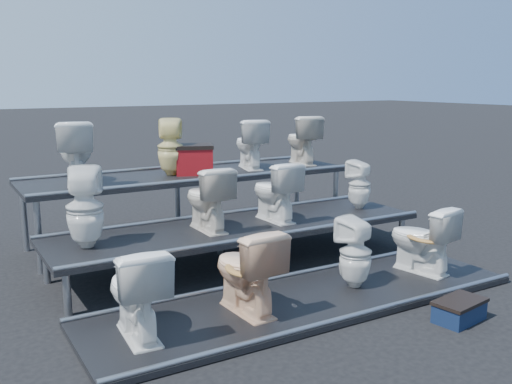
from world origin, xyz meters
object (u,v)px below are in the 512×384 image
toilet_2 (355,253)px  toilet_10 (250,144)px  toilet_0 (136,291)px  toilet_4 (85,208)px  toilet_8 (75,152)px  toilet_11 (302,140)px  toilet_9 (170,147)px  toilet_3 (421,239)px  toilet_7 (360,185)px  toilet_5 (207,198)px  toilet_1 (246,270)px  red_crate (194,161)px  toilet_6 (275,191)px  step_stool (459,312)px

toilet_2 → toilet_10: size_ratio=1.03×
toilet_0 → toilet_2: toilet_0 is taller
toilet_4 → toilet_8: bearing=-80.9°
toilet_4 → toilet_11: size_ratio=1.13×
toilet_9 → toilet_11: 2.00m
toilet_3 → toilet_7: bearing=-111.5°
toilet_5 → toilet_9: (0.12, 1.30, 0.41)m
toilet_1 → toilet_4: toilet_4 is taller
toilet_7 → red_crate: size_ratio=1.33×
toilet_6 → toilet_3: bearing=125.8°
toilet_7 → toilet_8: 3.44m
toilet_2 → toilet_3: (0.88, 0.00, 0.01)m
toilet_9 → red_crate: bearing=-165.6°
toilet_6 → toilet_11: 1.87m
toilet_7 → toilet_9: bearing=-48.6°
toilet_4 → toilet_7: bearing=-160.8°
toilet_3 → toilet_10: toilet_10 is taller
toilet_2 → toilet_4: size_ratio=0.88×
red_crate → toilet_4: bearing=-124.2°
toilet_4 → toilet_1: bearing=147.6°
red_crate → step_stool: (0.89, -3.53, -0.94)m
toilet_11 → step_stool: 3.84m
toilet_11 → toilet_4: bearing=33.3°
toilet_0 → toilet_11: bearing=-138.4°
toilet_7 → toilet_9: size_ratio=0.85×
toilet_1 → toilet_5: 1.38m
toilet_10 → toilet_2: bearing=96.7°
toilet_10 → toilet_11: bearing=-166.5°
toilet_0 → toilet_8: (0.18, 2.60, 0.79)m
toilet_7 → toilet_10: bearing=-72.6°
toilet_2 → toilet_3: 0.88m
toilet_0 → toilet_1: size_ratio=0.98×
toilet_7 → toilet_4: bearing=-15.3°
toilet_2 → toilet_8: 3.38m
toilet_1 → step_stool: toilet_1 is taller
toilet_0 → toilet_6: (2.08, 1.30, 0.37)m
toilet_6 → toilet_9: (-0.73, 1.30, 0.42)m
toilet_1 → toilet_11: toilet_11 is taller
toilet_2 → step_stool: bearing=100.1°
toilet_5 → toilet_6: toilet_5 is taller
toilet_1 → step_stool: (1.55, -0.98, -0.36)m
toilet_1 → toilet_4: 1.71m
toilet_4 → toilet_6: 2.13m
toilet_2 → toilet_6: bearing=-94.4°
toilet_7 → toilet_9: (-1.98, 1.30, 0.45)m
toilet_3 → toilet_11: bearing=-106.5°
step_stool → toilet_6: bearing=91.7°
toilet_4 → toilet_6: toilet_4 is taller
toilet_4 → toilet_6: size_ratio=1.14×
toilet_7 → red_crate: (-1.69, 1.25, 0.26)m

